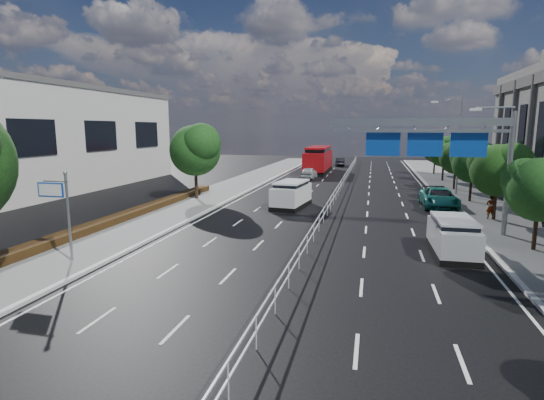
% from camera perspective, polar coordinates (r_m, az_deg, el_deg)
% --- Properties ---
extents(ground, '(160.00, 160.00, 0.00)m').
position_cam_1_polar(ground, '(17.84, 2.74, -10.89)').
color(ground, black).
rests_on(ground, ground).
extents(sidewalk_near, '(5.00, 140.00, 0.14)m').
position_cam_1_polar(sidewalk_near, '(22.79, -27.24, -7.20)').
color(sidewalk_near, slate).
rests_on(sidewalk_near, ground).
extents(kerb_near, '(0.25, 140.00, 0.15)m').
position_cam_1_polar(kerb_near, '(21.29, -22.06, -7.98)').
color(kerb_near, silver).
rests_on(kerb_near, ground).
extents(kerb_far, '(0.25, 140.00, 0.15)m').
position_cam_1_polar(kerb_far, '(18.54, 31.87, -11.35)').
color(kerb_far, silver).
rests_on(kerb_far, ground).
extents(median_fence, '(0.05, 85.00, 1.02)m').
position_cam_1_polar(median_fence, '(39.47, 8.80, 1.17)').
color(median_fence, silver).
rests_on(median_fence, ground).
extents(hedge_near, '(1.00, 36.00, 0.44)m').
position_cam_1_polar(hedge_near, '(27.58, -23.43, -3.51)').
color(hedge_near, black).
rests_on(hedge_near, sidewalk_near).
extents(toilet_sign, '(1.62, 0.18, 4.34)m').
position_cam_1_polar(toilet_sign, '(21.83, -26.73, -0.12)').
color(toilet_sign, gray).
rests_on(toilet_sign, ground).
extents(overhead_gantry, '(10.24, 0.38, 7.45)m').
position_cam_1_polar(overhead_gantry, '(26.75, 21.50, 7.59)').
color(overhead_gantry, gray).
rests_on(overhead_gantry, ground).
extents(streetlight_far, '(2.78, 2.40, 9.00)m').
position_cam_1_polar(streetlight_far, '(43.09, 23.54, 7.45)').
color(streetlight_far, gray).
rests_on(streetlight_far, ground).
extents(near_building, '(12.00, 38.00, 10.00)m').
position_cam_1_polar(near_building, '(47.74, -30.69, 6.79)').
color(near_building, beige).
rests_on(near_building, ground).
extents(near_tree_back, '(4.84, 4.51, 6.69)m').
position_cam_1_polar(near_tree_back, '(37.56, -10.24, 6.97)').
color(near_tree_back, black).
rests_on(near_tree_back, ground).
extents(far_tree_c, '(3.52, 3.28, 4.94)m').
position_cam_1_polar(far_tree_c, '(24.96, 32.45, 1.62)').
color(far_tree_c, black).
rests_on(far_tree_c, ground).
extents(far_tree_d, '(3.85, 3.59, 5.34)m').
position_cam_1_polar(far_tree_d, '(32.08, 28.21, 3.91)').
color(far_tree_d, black).
rests_on(far_tree_d, ground).
extents(far_tree_e, '(3.63, 3.38, 5.13)m').
position_cam_1_polar(far_tree_e, '(39.37, 25.45, 4.77)').
color(far_tree_e, black).
rests_on(far_tree_e, ground).
extents(far_tree_f, '(3.52, 3.28, 5.02)m').
position_cam_1_polar(far_tree_f, '(46.72, 23.56, 5.44)').
color(far_tree_f, black).
rests_on(far_tree_f, ground).
extents(far_tree_g, '(3.96, 3.69, 5.45)m').
position_cam_1_polar(far_tree_g, '(54.09, 22.21, 6.27)').
color(far_tree_g, black).
rests_on(far_tree_g, ground).
extents(far_tree_h, '(3.41, 3.18, 4.91)m').
position_cam_1_polar(far_tree_h, '(61.52, 21.14, 6.35)').
color(far_tree_h, black).
rests_on(far_tree_h, ground).
extents(white_minivan, '(2.67, 5.07, 2.11)m').
position_cam_1_polar(white_minivan, '(33.87, 2.61, 0.76)').
color(white_minivan, black).
rests_on(white_minivan, ground).
extents(red_bus, '(2.98, 12.28, 3.67)m').
position_cam_1_polar(red_bus, '(61.48, 6.26, 5.51)').
color(red_bus, black).
rests_on(red_bus, ground).
extents(near_car_silver, '(1.79, 4.23, 1.43)m').
position_cam_1_polar(near_car_silver, '(53.64, 4.99, 3.66)').
color(near_car_silver, '#ABAEB2').
rests_on(near_car_silver, ground).
extents(near_car_dark, '(1.66, 4.24, 1.37)m').
position_cam_1_polar(near_car_dark, '(72.49, 9.16, 5.10)').
color(near_car_dark, black).
rests_on(near_car_dark, ground).
extents(silver_minivan, '(2.00, 4.53, 1.86)m').
position_cam_1_polar(silver_minivan, '(23.06, 23.15, -4.54)').
color(silver_minivan, black).
rests_on(silver_minivan, ground).
extents(parked_car_teal, '(2.65, 5.60, 1.55)m').
position_cam_1_polar(parked_car_teal, '(36.30, 21.53, 0.27)').
color(parked_car_teal, '#187063').
rests_on(parked_car_teal, ground).
extents(parked_car_dark, '(2.42, 5.25, 1.49)m').
position_cam_1_polar(parked_car_dark, '(36.24, 21.54, 0.20)').
color(parked_car_dark, black).
rests_on(parked_car_dark, ground).
extents(pedestrian_a, '(0.63, 0.45, 1.62)m').
position_cam_1_polar(pedestrian_a, '(32.42, 27.34, -0.87)').
color(pedestrian_a, gray).
rests_on(pedestrian_a, sidewalk_far).
extents(pedestrian_b, '(1.16, 1.08, 1.92)m').
position_cam_1_polar(pedestrian_b, '(31.61, 32.28, -1.26)').
color(pedestrian_b, gray).
rests_on(pedestrian_b, sidewalk_far).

